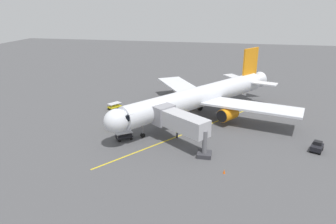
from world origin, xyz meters
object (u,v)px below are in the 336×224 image
at_px(ground_crew_wing_walker, 177,132).
at_px(safety_cone_nose_right, 210,152).
at_px(ground_crew_marshaller, 110,116).
at_px(baggage_cart_portside, 124,136).
at_px(airplane, 201,97).
at_px(jet_bridge, 177,121).
at_px(safety_cone_nose_left, 224,171).
at_px(tug_near_nose, 317,147).
at_px(baggage_cart_starboard_side, 114,124).
at_px(baggage_cart_rear_apron, 114,106).

height_order(ground_crew_wing_walker, safety_cone_nose_right, ground_crew_wing_walker).
distance_m(ground_crew_marshaller, baggage_cart_portside, 8.93).
distance_m(airplane, jet_bridge, 12.50).
bearing_deg(safety_cone_nose_left, baggage_cart_portside, -24.36).
distance_m(tug_near_nose, baggage_cart_starboard_side, 32.30).
bearing_deg(tug_near_nose, safety_cone_nose_left, 34.44).
relative_size(airplane, safety_cone_nose_left, 63.15).
relative_size(ground_crew_wing_walker, safety_cone_nose_left, 3.11).
height_order(ground_crew_marshaller, baggage_cart_rear_apron, ground_crew_marshaller).
relative_size(ground_crew_marshaller, baggage_cart_rear_apron, 0.58).
bearing_deg(tug_near_nose, baggage_cart_starboard_side, -4.42).
distance_m(ground_crew_marshaller, safety_cone_nose_right, 21.16).
relative_size(airplane, tug_near_nose, 12.82).
bearing_deg(baggage_cart_portside, safety_cone_nose_left, 155.64).
bearing_deg(baggage_cart_portside, ground_crew_wing_walker, -163.59).
bearing_deg(ground_crew_wing_walker, baggage_cart_starboard_side, -9.18).
xyz_separation_m(tug_near_nose, baggage_cart_portside, (28.99, 1.75, -0.05)).
distance_m(ground_crew_wing_walker, baggage_cart_portside, 8.49).
bearing_deg(airplane, baggage_cart_rear_apron, -3.27).
height_order(ground_crew_marshaller, tug_near_nose, ground_crew_marshaller).
xyz_separation_m(jet_bridge, safety_cone_nose_right, (-5.22, 2.52, -3.49)).
xyz_separation_m(ground_crew_wing_walker, tug_near_nose, (-20.85, 0.65, -0.18)).
distance_m(jet_bridge, safety_cone_nose_left, 11.09).
bearing_deg(safety_cone_nose_right, tug_near_nose, -165.20).
height_order(tug_near_nose, safety_cone_nose_right, tug_near_nose).
relative_size(ground_crew_marshaller, safety_cone_nose_right, 3.11).
distance_m(airplane, baggage_cart_rear_apron, 17.93).
bearing_deg(ground_crew_marshaller, ground_crew_wing_walker, 159.78).
distance_m(ground_crew_marshaller, safety_cone_nose_left, 25.60).
relative_size(ground_crew_wing_walker, baggage_cart_portside, 0.59).
distance_m(ground_crew_marshaller, ground_crew_wing_walker, 14.17).
bearing_deg(airplane, safety_cone_nose_left, 104.39).
bearing_deg(safety_cone_nose_left, baggage_cart_starboard_side, -30.87).
distance_m(baggage_cart_portside, safety_cone_nose_left, 17.49).
height_order(baggage_cart_portside, baggage_cart_rear_apron, same).
bearing_deg(airplane, tug_near_nose, 149.33).
distance_m(tug_near_nose, safety_cone_nose_left, 15.84).
xyz_separation_m(tug_near_nose, baggage_cart_rear_apron, (35.70, -11.75, -0.05)).
relative_size(baggage_cart_starboard_side, baggage_cart_rear_apron, 0.95).
height_order(tug_near_nose, baggage_cart_rear_apron, tug_near_nose).
height_order(airplane, safety_cone_nose_left, airplane).
bearing_deg(jet_bridge, safety_cone_nose_right, 154.22).
relative_size(baggage_cart_portside, safety_cone_nose_left, 5.31).
height_order(airplane, tug_near_nose, airplane).
bearing_deg(safety_cone_nose_right, baggage_cart_rear_apron, -37.73).
height_order(ground_crew_marshaller, baggage_cart_starboard_side, ground_crew_marshaller).
bearing_deg(baggage_cart_starboard_side, tug_near_nose, 175.58).
bearing_deg(baggage_cart_starboard_side, jet_bridge, 161.09).
relative_size(tug_near_nose, safety_cone_nose_left, 4.93).
distance_m(jet_bridge, ground_crew_marshaller, 15.62).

